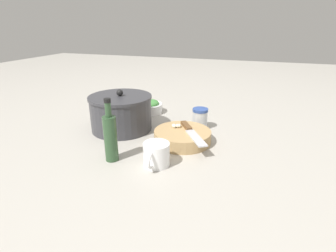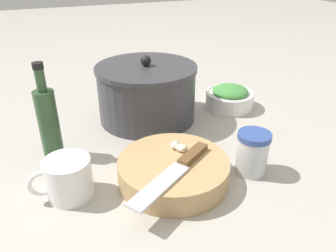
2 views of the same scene
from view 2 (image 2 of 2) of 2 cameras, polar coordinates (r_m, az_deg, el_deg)
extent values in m
plane|color=#B2ADA3|center=(0.76, -2.13, -5.05)|extent=(5.00, 5.00, 0.00)
cylinder|color=tan|center=(0.67, 1.15, -7.68)|extent=(0.22, 0.22, 0.05)
cube|color=brown|center=(0.66, 4.36, -4.93)|extent=(0.08, 0.06, 0.01)
cube|color=silver|center=(0.59, -1.50, -10.32)|extent=(0.14, 0.11, 0.01)
ellipsoid|color=#F4E0C3|center=(0.68, 2.12, -3.77)|extent=(0.02, 0.02, 0.01)
ellipsoid|color=#EFE8C7|center=(0.68, 2.61, -3.95)|extent=(0.03, 0.02, 0.01)
ellipsoid|color=white|center=(0.69, 1.21, -3.30)|extent=(0.03, 0.03, 0.02)
cylinder|color=white|center=(1.00, 10.64, 4.44)|extent=(0.14, 0.14, 0.04)
torus|color=white|center=(0.99, 10.75, 5.63)|extent=(0.14, 0.14, 0.01)
ellipsoid|color=#478E42|center=(0.99, 10.79, 6.01)|extent=(0.11, 0.11, 0.03)
cylinder|color=silver|center=(0.71, 14.41, -4.97)|extent=(0.07, 0.07, 0.08)
cylinder|color=#334F99|center=(0.68, 14.86, -1.71)|extent=(0.07, 0.07, 0.01)
cylinder|color=white|center=(0.65, -16.88, -8.65)|extent=(0.09, 0.09, 0.08)
torus|color=white|center=(0.65, -21.05, -9.31)|extent=(0.05, 0.01, 0.05)
cylinder|color=#2D4C2D|center=(0.77, -20.02, 0.21)|extent=(0.04, 0.04, 0.16)
cylinder|color=#2D4C2D|center=(0.73, -21.33, 7.44)|extent=(0.02, 0.02, 0.05)
cylinder|color=black|center=(0.72, -21.76, 9.73)|extent=(0.02, 0.02, 0.01)
cylinder|color=#38383D|center=(0.90, -3.69, 5.43)|extent=(0.26, 0.26, 0.14)
cylinder|color=#38383D|center=(0.87, -3.84, 10.03)|extent=(0.27, 0.27, 0.01)
sphere|color=black|center=(0.87, -3.89, 11.29)|extent=(0.03, 0.03, 0.03)
camera|label=1|loc=(0.74, -93.57, 0.92)|focal=28.00mm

